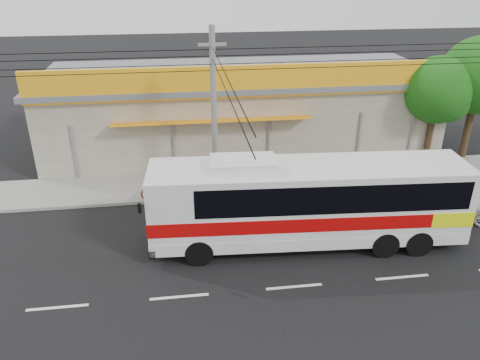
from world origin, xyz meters
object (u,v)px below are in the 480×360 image
Objects in this scene: coach_bus at (313,199)px; tree_near at (440,92)px; motorbike_red at (159,187)px; utility_pole at (213,59)px.

coach_bus is 11.52m from tree_near.
motorbike_red is 15.47m from tree_near.
motorbike_red is 0.31× the size of tree_near.
coach_bus is 2.08× the size of tree_near.
utility_pole reaches higher than motorbike_red.
utility_pole is (2.69, -0.20, 5.93)m from motorbike_red.
motorbike_red is at bearing 145.77° from coach_bus.
coach_bus is 0.36× the size of utility_pole.
motorbike_red is 6.52m from utility_pole.
utility_pole is at bearing -167.78° from tree_near.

